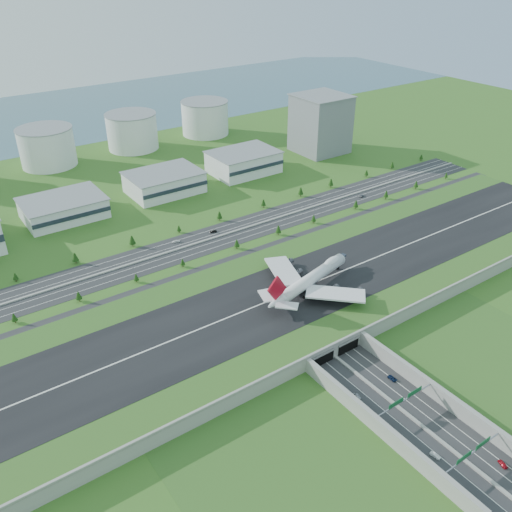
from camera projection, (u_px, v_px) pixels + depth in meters
ground at (276, 310)px, 310.22m from camera, size 1200.00×1200.00×0.00m
airfield_deck at (276, 304)px, 308.10m from camera, size 520.00×100.00×9.20m
underpass_road at (412, 412)px, 237.97m from camera, size 38.80×120.40×8.00m
sign_gantry_near at (405, 400)px, 239.31m from camera, size 38.70×0.70×9.80m
sign_gantry_far at (473, 453)px, 214.48m from camera, size 38.70×0.70×9.80m
north_expressway at (195, 244)px, 377.59m from camera, size 560.00×36.00×0.12m
tree_row at (195, 236)px, 378.78m from camera, size 509.11×48.48×8.46m
hangar_mid_a at (64, 208)px, 411.50m from camera, size 58.00×42.00×15.00m
hangar_mid_b at (164, 183)px, 453.17m from camera, size 58.00×42.00×17.00m
hangar_mid_c at (244, 162)px, 492.35m from camera, size 58.00×42.00×19.00m
office_tower at (320, 124)px, 534.01m from camera, size 46.00×46.00×55.00m
fuel_tank_b at (47, 147)px, 504.03m from camera, size 50.00×50.00×35.00m
fuel_tank_c at (132, 132)px, 546.20m from camera, size 50.00×50.00×35.00m
fuel_tank_d at (205, 118)px, 588.36m from camera, size 50.00×50.00×35.00m
bay_water at (37, 118)px, 650.75m from camera, size 1200.00×260.00×0.06m
boeing_747 at (310, 279)px, 311.31m from camera, size 74.70×69.78×23.50m
car_0 at (357, 396)px, 249.93m from camera, size 2.14×4.47×1.47m
car_1 at (435, 455)px, 220.89m from camera, size 2.40×4.73×1.49m
car_2 at (392, 378)px, 260.31m from camera, size 2.49×5.07×1.39m
car_3 at (503, 464)px, 217.41m from camera, size 3.41×5.06×1.36m
car_5 at (213, 231)px, 392.73m from camera, size 5.52×3.20×1.72m
car_6 at (361, 196)px, 448.47m from camera, size 6.67×4.98×1.68m
car_7 at (176, 241)px, 379.72m from camera, size 5.71×4.09×1.54m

